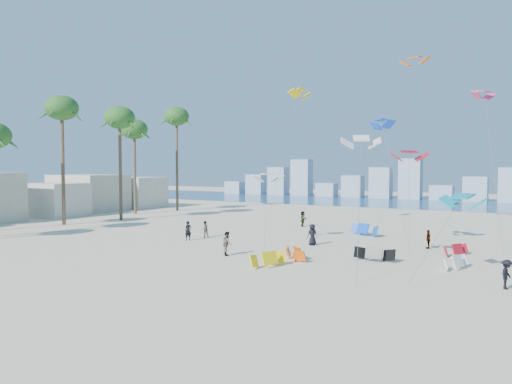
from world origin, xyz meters
The scene contains 10 objects.
ground centered at (0.00, 0.00, 0.00)m, with size 220.00×220.00×0.00m, color beige.
ocean centered at (0.00, 72.00, 0.01)m, with size 220.00×220.00×0.00m, color navy.
kitesurfer_near centered at (-2.93, 13.84, 0.89)m, with size 0.65×0.42×1.77m, color black.
kitesurfer_mid centered at (4.32, 9.42, 0.91)m, with size 0.88×0.69×1.82m, color gray.
kitesurfers_far centered at (10.18, 19.19, 0.84)m, with size 31.36×21.22×1.84m.
grounded_kites centered at (13.22, 15.24, 0.48)m, with size 13.19×20.68×1.10m.
flying_kites centered at (13.90, 20.62, 11.00)m, with size 30.52×26.89×18.58m.
palm_row centered at (-23.04, 16.19, 12.04)m, with size 8.19×44.80×15.84m.
beachfront_buildings centered at (-33.69, 20.82, 2.67)m, with size 11.50×43.00×6.00m.
distant_skyline centered at (-1.19, 82.00, 3.09)m, with size 85.00×3.00×8.40m.
Camera 1 is at (24.81, -21.11, 6.76)m, focal length 34.12 mm.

